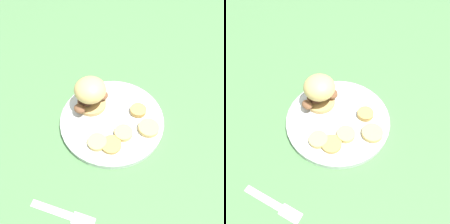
% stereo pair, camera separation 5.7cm
% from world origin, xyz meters
% --- Properties ---
extents(ground_plane, '(4.00, 4.00, 0.00)m').
position_xyz_m(ground_plane, '(0.00, 0.00, 0.00)').
color(ground_plane, '#4C7A47').
extents(dinner_plate, '(0.28, 0.28, 0.02)m').
position_xyz_m(dinner_plate, '(0.00, 0.00, 0.01)').
color(dinner_plate, silver).
rests_on(dinner_plate, ground_plane).
extents(sandwich, '(0.11, 0.10, 0.09)m').
position_xyz_m(sandwich, '(0.04, 0.06, 0.07)').
color(sandwich, tan).
rests_on(sandwich, dinner_plate).
extents(potato_round_0, '(0.05, 0.05, 0.01)m').
position_xyz_m(potato_round_0, '(-0.04, -0.10, 0.02)').
color(potato_round_0, '#DBB766').
rests_on(potato_round_0, dinner_plate).
extents(potato_round_1, '(0.05, 0.05, 0.01)m').
position_xyz_m(potato_round_1, '(-0.09, -0.00, 0.02)').
color(potato_round_1, tan).
rests_on(potato_round_1, dinner_plate).
extents(potato_round_2, '(0.04, 0.04, 0.01)m').
position_xyz_m(potato_round_2, '(0.02, -0.07, 0.02)').
color(potato_round_2, tan).
rests_on(potato_round_2, dinner_plate).
extents(potato_round_3, '(0.05, 0.05, 0.01)m').
position_xyz_m(potato_round_3, '(-0.05, -0.03, 0.02)').
color(potato_round_3, '#DBB766').
rests_on(potato_round_3, dinner_plate).
extents(potato_round_4, '(0.05, 0.05, 0.01)m').
position_xyz_m(potato_round_4, '(-0.08, 0.04, 0.02)').
color(potato_round_4, '#DBB766').
rests_on(potato_round_4, dinner_plate).
extents(fork, '(0.06, 0.14, 0.00)m').
position_xyz_m(fork, '(-0.24, 0.10, 0.00)').
color(fork, silver).
rests_on(fork, ground_plane).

